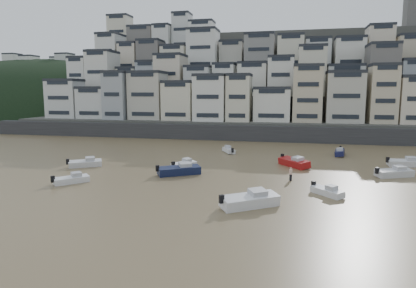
% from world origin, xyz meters
% --- Properties ---
extents(ground, '(400.00, 400.00, 0.00)m').
position_xyz_m(ground, '(0.00, 0.00, 0.00)').
color(ground, olive).
rests_on(ground, ground).
extents(sea_strip, '(340.00, 340.00, 0.00)m').
position_xyz_m(sea_strip, '(-110.00, 145.00, 0.01)').
color(sea_strip, '#4B636C').
rests_on(sea_strip, ground).
extents(harbor_wall, '(140.00, 3.00, 3.50)m').
position_xyz_m(harbor_wall, '(10.00, 65.00, 1.75)').
color(harbor_wall, '#38383A').
rests_on(harbor_wall, ground).
extents(hillside, '(141.04, 66.00, 50.00)m').
position_xyz_m(hillside, '(14.73, 104.84, 13.01)').
color(hillside, '#4C4C47').
rests_on(hillside, ground).
extents(headland, '(216.00, 135.00, 53.33)m').
position_xyz_m(headland, '(-95.00, 135.00, 0.02)').
color(headland, black).
rests_on(headland, ground).
extents(boat_a, '(6.50, 5.53, 1.77)m').
position_xyz_m(boat_a, '(12.50, 15.17, 0.89)').
color(boat_a, white).
rests_on(boat_a, ground).
extents(boat_b, '(3.93, 4.15, 1.18)m').
position_xyz_m(boat_b, '(20.29, 21.28, 0.59)').
color(boat_b, silver).
rests_on(boat_b, ground).
extents(boat_c, '(6.45, 5.22, 1.73)m').
position_xyz_m(boat_c, '(1.46, 27.36, 0.87)').
color(boat_c, '#131C3E').
rests_on(boat_c, ground).
extents(boat_d, '(5.77, 3.98, 1.51)m').
position_xyz_m(boat_d, '(29.80, 32.50, 0.75)').
color(boat_d, silver).
rests_on(boat_d, ground).
extents(boat_e, '(5.38, 6.10, 1.68)m').
position_xyz_m(boat_e, '(16.78, 36.58, 0.84)').
color(boat_e, maroon).
rests_on(boat_e, ground).
extents(boat_f, '(3.58, 4.82, 1.27)m').
position_xyz_m(boat_f, '(0.82, 31.92, 0.64)').
color(boat_f, white).
rests_on(boat_f, ground).
extents(boat_g, '(5.70, 2.40, 1.51)m').
position_xyz_m(boat_g, '(33.30, 40.38, 0.76)').
color(boat_g, silver).
rests_on(boat_g, ground).
extents(boat_h, '(3.43, 4.73, 1.24)m').
position_xyz_m(boat_h, '(5.00, 47.00, 0.62)').
color(boat_h, silver).
rests_on(boat_h, ground).
extents(boat_i, '(2.45, 5.33, 1.40)m').
position_xyz_m(boat_i, '(24.78, 48.63, 0.70)').
color(boat_i, '#13163D').
rests_on(boat_i, ground).
extents(boat_j, '(4.22, 4.40, 1.25)m').
position_xyz_m(boat_j, '(-10.18, 19.90, 0.63)').
color(boat_j, white).
rests_on(boat_j, ground).
extents(boat_k, '(5.32, 4.25, 1.42)m').
position_xyz_m(boat_k, '(-13.95, 29.36, 0.71)').
color(boat_k, silver).
rests_on(boat_k, ground).
extents(person_pink, '(0.44, 0.44, 1.74)m').
position_xyz_m(person_pink, '(16.35, 27.32, 0.87)').
color(person_pink, beige).
rests_on(person_pink, ground).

